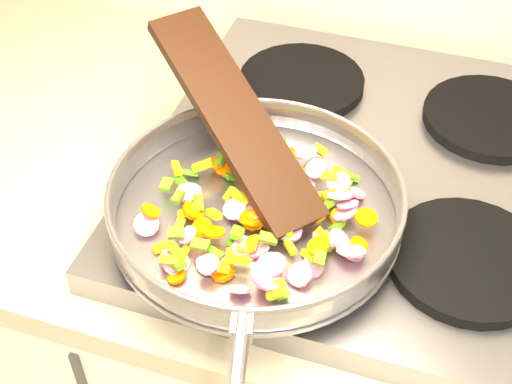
% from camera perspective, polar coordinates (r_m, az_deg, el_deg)
% --- Properties ---
extents(cooktop, '(0.60, 0.60, 0.04)m').
position_cam_1_polar(cooktop, '(0.99, 9.23, 1.43)').
color(cooktop, '#939399').
rests_on(cooktop, counter_top).
extents(grate_fl, '(0.19, 0.19, 0.02)m').
position_cam_1_polar(grate_fl, '(0.89, -1.21, -1.10)').
color(grate_fl, black).
rests_on(grate_fl, cooktop).
extents(grate_fr, '(0.19, 0.19, 0.02)m').
position_cam_1_polar(grate_fr, '(0.87, 16.63, -5.19)').
color(grate_fr, black).
rests_on(grate_fr, cooktop).
extents(grate_bl, '(0.19, 0.19, 0.02)m').
position_cam_1_polar(grate_bl, '(1.10, 3.67, 8.81)').
color(grate_bl, black).
rests_on(grate_bl, cooktop).
extents(grate_br, '(0.19, 0.19, 0.02)m').
position_cam_1_polar(grate_br, '(1.08, 18.22, 5.68)').
color(grate_br, black).
rests_on(grate_br, cooktop).
extents(saute_pan, '(0.38, 0.55, 0.05)m').
position_cam_1_polar(saute_pan, '(0.84, -0.01, -0.86)').
color(saute_pan, '#9E9EA5').
rests_on(saute_pan, grate_fl).
extents(vegetable_heap, '(0.28, 0.28, 0.05)m').
position_cam_1_polar(vegetable_heap, '(0.85, 0.49, -1.47)').
color(vegetable_heap, '#D5145B').
rests_on(vegetable_heap, saute_pan).
extents(wooden_spatula, '(0.28, 0.25, 0.14)m').
position_cam_1_polar(wooden_spatula, '(0.87, -1.74, 6.04)').
color(wooden_spatula, black).
rests_on(wooden_spatula, saute_pan).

